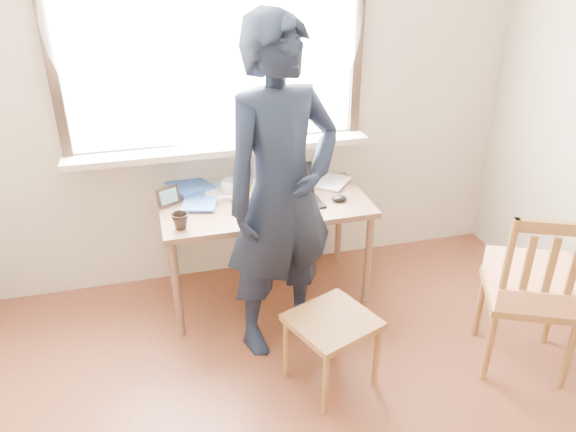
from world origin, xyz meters
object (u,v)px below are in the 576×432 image
object	(u,v)px
side_chair	(533,285)
person	(282,194)
desk	(265,212)
mug_white	(231,187)
laptop	(293,194)
mug_dark	(180,221)
work_chair	(332,329)

from	to	relation	value
side_chair	person	xyz separation A→B (m)	(-1.19, 0.55, 0.41)
desk	mug_white	distance (m)	0.27
desk	mug_white	size ratio (longest dim) A/B	10.31
laptop	mug_dark	world-z (taller)	laptop
work_chair	person	world-z (taller)	person
laptop	mug_dark	size ratio (longest dim) A/B	3.43
desk	laptop	world-z (taller)	laptop
laptop	person	world-z (taller)	person
person	desk	bearing A→B (deg)	70.77
desk	side_chair	size ratio (longest dim) A/B	1.29
mug_dark	side_chair	distance (m)	1.88
mug_dark	person	distance (m)	0.60
mug_white	mug_dark	xyz separation A→B (m)	(-0.34, -0.36, -0.00)
side_chair	person	size ratio (longest dim) A/B	0.53
desk	person	world-z (taller)	person
desk	mug_white	world-z (taller)	mug_white
side_chair	mug_dark	bearing A→B (deg)	155.57
desk	person	size ratio (longest dim) A/B	0.68
mug_white	work_chair	world-z (taller)	mug_white
person	mug_dark	bearing A→B (deg)	137.55
work_chair	side_chair	bearing A→B (deg)	-6.94
mug_white	mug_dark	world-z (taller)	mug_white
desk	side_chair	distance (m)	1.53
mug_white	work_chair	size ratio (longest dim) A/B	0.24
mug_white	work_chair	distance (m)	1.12
mug_white	person	bearing A→B (deg)	-73.30
laptop	person	distance (m)	0.47
work_chair	laptop	bearing A→B (deg)	88.96
work_chair	mug_white	bearing A→B (deg)	108.05
desk	work_chair	distance (m)	0.90
mug_white	side_chair	world-z (taller)	side_chair
mug_dark	side_chair	bearing A→B (deg)	-24.43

